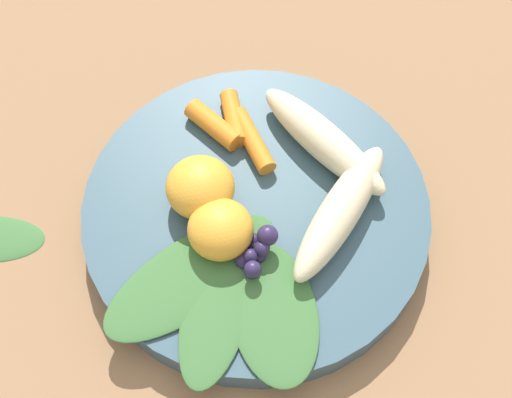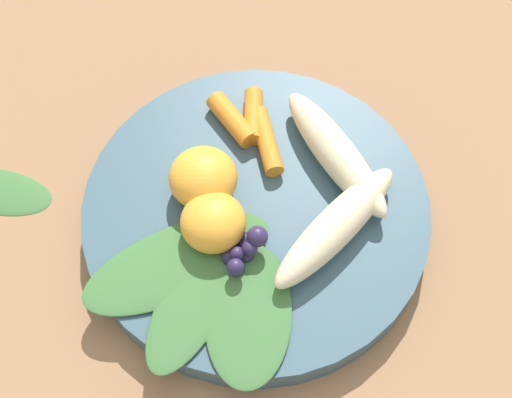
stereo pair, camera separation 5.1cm
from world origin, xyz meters
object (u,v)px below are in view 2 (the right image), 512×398
object	(u,v)px
bowl	(256,214)
banana_peeled_left	(336,153)
banana_peeled_right	(336,226)
orange_segment_near	(213,222)

from	to	relation	value
bowl	banana_peeled_left	xyz separation A→B (m)	(0.04, -0.06, 0.03)
banana_peeled_left	bowl	bearing A→B (deg)	91.83
banana_peeled_right	bowl	bearing A→B (deg)	109.15
banana_peeled_left	orange_segment_near	bearing A→B (deg)	93.71
banana_peeled_right	orange_segment_near	xyz separation A→B (m)	(0.00, 0.09, 0.00)
orange_segment_near	banana_peeled_left	bearing A→B (deg)	-57.51
banana_peeled_right	banana_peeled_left	bearing A→B (deg)	39.60
bowl	banana_peeled_left	world-z (taller)	banana_peeled_left
banana_peeled_right	orange_segment_near	bearing A→B (deg)	131.73
banana_peeled_left	orange_segment_near	size ratio (longest dim) A/B	2.70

